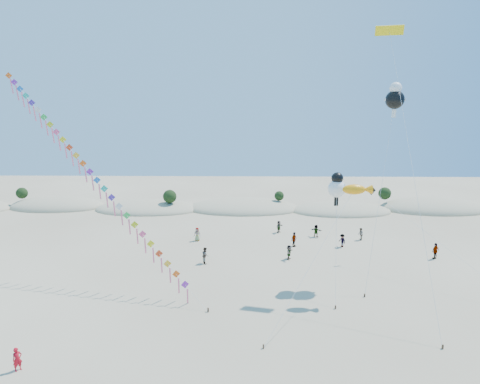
# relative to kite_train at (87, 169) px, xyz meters

# --- Properties ---
(dune_ridge) EXTENTS (145.30, 11.49, 5.57)m
(dune_ridge) POSITION_rel_kite_train_xyz_m (15.61, 27.92, -10.55)
(dune_ridge) COLOR tan
(dune_ridge) RESTS_ON ground
(kite_train) EXTENTS (23.06, 14.02, 20.59)m
(kite_train) POSITION_rel_kite_train_xyz_m (0.00, 0.00, 0.00)
(kite_train) COLOR #3F2D1E
(kite_train) RESTS_ON ground
(fish_kite) EXTENTS (9.51, 9.22, 9.98)m
(fish_kite) POSITION_rel_kite_train_xyz_m (24.62, -3.80, -1.16)
(fish_kite) COLOR #3F2D1E
(fish_kite) RESTS_ON ground
(cartoon_kite_low) EXTENTS (1.75, 6.43, 10.62)m
(cartoon_kite_low) POSITION_rel_kite_train_xyz_m (23.50, -1.14, -1.37)
(cartoon_kite_low) COLOR #3F2D1E
(cartoon_kite_low) RESTS_ON ground
(cartoon_kite_high) EXTENTS (4.57, 6.95, 18.78)m
(cartoon_kite_high) POSITION_rel_kite_train_xyz_m (29.16, 1.55, 6.69)
(cartoon_kite_high) COLOR #3F2D1E
(cartoon_kite_high) RESTS_ON ground
(parafoil_kite) EXTENTS (2.50, 13.75, 23.66)m
(parafoil_kite) POSITION_rel_kite_train_xyz_m (27.99, 0.66, 12.14)
(parafoil_kite) COLOR #3F2D1E
(parafoil_kite) RESTS_ON ground
(dark_kite) EXTENTS (10.18, 13.49, 8.19)m
(dark_kite) POSITION_rel_kite_train_xyz_m (31.49, 1.44, -5.19)
(dark_kite) COLOR #3F2D1E
(dark_kite) RESTS_ON ground
(flyer_foreground) EXTENTS (0.64, 0.67, 1.54)m
(flyer_foreground) POSITION_rel_kite_train_xyz_m (0.86, -15.19, -9.89)
(flyer_foreground) COLOR #B30E1C
(flyer_foreground) RESTS_ON ground
(beachgoers) EXTENTS (28.21, 12.63, 1.81)m
(beachgoers) POSITION_rel_kite_train_xyz_m (21.67, 9.04, -9.82)
(beachgoers) COLOR slate
(beachgoers) RESTS_ON ground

